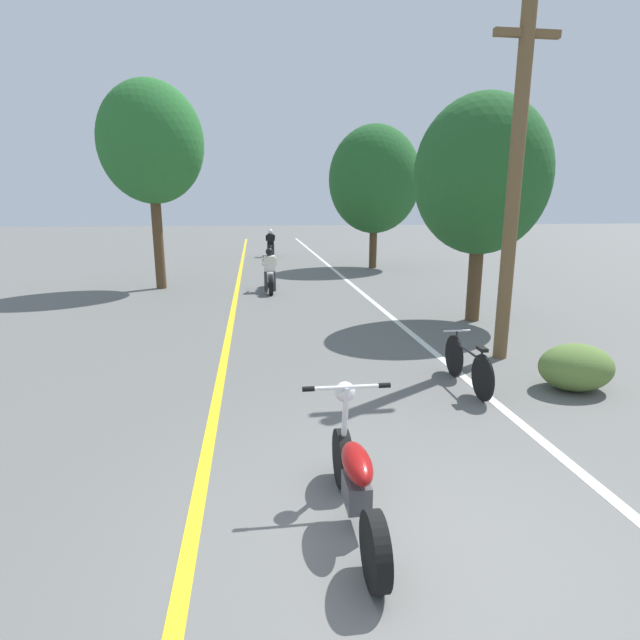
# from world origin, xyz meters

# --- Properties ---
(ground_plane) EXTENTS (120.00, 120.00, 0.00)m
(ground_plane) POSITION_xyz_m (0.00, 0.00, 0.00)
(ground_plane) COLOR #60605E
(lane_stripe_center) EXTENTS (0.14, 48.00, 0.01)m
(lane_stripe_center) POSITION_xyz_m (-1.70, 12.30, 0.00)
(lane_stripe_center) COLOR yellow
(lane_stripe_center) RESTS_ON ground
(lane_stripe_edge) EXTENTS (0.14, 48.00, 0.01)m
(lane_stripe_edge) POSITION_xyz_m (2.19, 12.30, 0.00)
(lane_stripe_edge) COLOR white
(lane_stripe_edge) RESTS_ON ground
(utility_pole) EXTENTS (1.10, 0.24, 5.93)m
(utility_pole) POSITION_xyz_m (3.26, 4.74, 3.05)
(utility_pole) COLOR brown
(utility_pole) RESTS_ON ground
(roadside_tree_right_near) EXTENTS (3.06, 2.76, 5.10)m
(roadside_tree_right_near) POSITION_xyz_m (4.01, 7.61, 3.32)
(roadside_tree_right_near) COLOR #513A23
(roadside_tree_right_near) RESTS_ON ground
(roadside_tree_right_far) EXTENTS (3.83, 3.45, 5.89)m
(roadside_tree_right_far) POSITION_xyz_m (3.96, 17.65, 3.67)
(roadside_tree_right_far) COLOR #513A23
(roadside_tree_right_far) RESTS_ON ground
(roadside_tree_left) EXTENTS (3.21, 2.89, 6.39)m
(roadside_tree_left) POSITION_xyz_m (-4.16, 13.31, 4.52)
(roadside_tree_left) COLOR #513A23
(roadside_tree_left) RESTS_ON ground
(roadside_bush) EXTENTS (1.10, 0.88, 0.70)m
(roadside_bush) POSITION_xyz_m (3.59, 3.08, 0.35)
(roadside_bush) COLOR #5B7A38
(roadside_bush) RESTS_ON ground
(motorcycle_foreground) EXTENTS (0.82, 1.93, 1.11)m
(motorcycle_foreground) POSITION_xyz_m (-0.30, 0.35, 0.42)
(motorcycle_foreground) COLOR black
(motorcycle_foreground) RESTS_ON ground
(motorcycle_rider_lead) EXTENTS (0.50, 2.12, 1.36)m
(motorcycle_rider_lead) POSITION_xyz_m (-0.64, 12.34, 0.52)
(motorcycle_rider_lead) COLOR black
(motorcycle_rider_lead) RESTS_ON ground
(motorcycle_rider_far) EXTENTS (0.50, 2.08, 1.42)m
(motorcycle_rider_far) POSITION_xyz_m (-0.26, 22.74, 0.54)
(motorcycle_rider_far) COLOR black
(motorcycle_rider_far) RESTS_ON ground
(bicycle_parked) EXTENTS (0.44, 1.70, 0.78)m
(bicycle_parked) POSITION_xyz_m (2.03, 3.38, 0.36)
(bicycle_parked) COLOR black
(bicycle_parked) RESTS_ON ground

